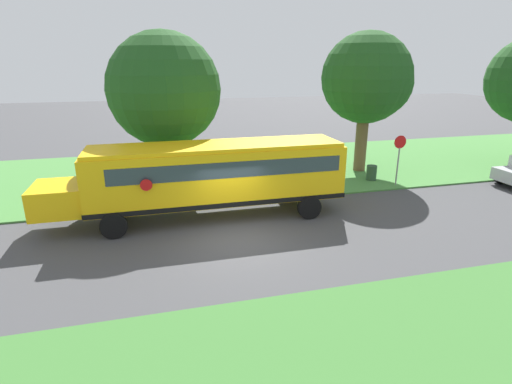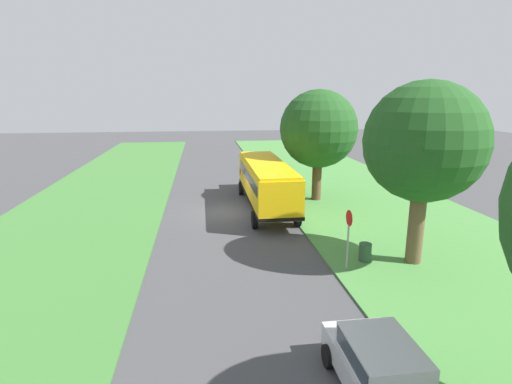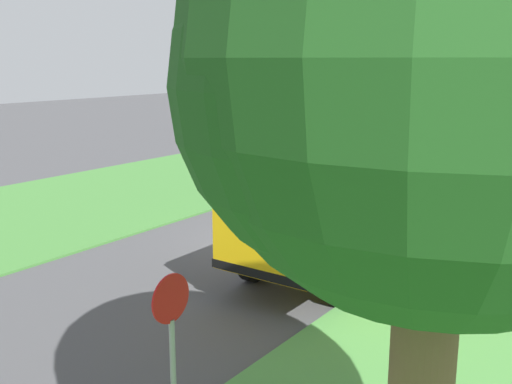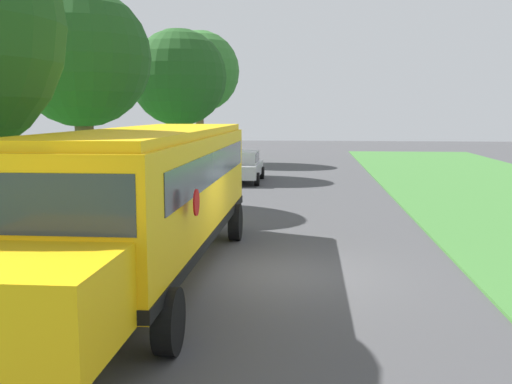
{
  "view_description": "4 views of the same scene",
  "coord_description": "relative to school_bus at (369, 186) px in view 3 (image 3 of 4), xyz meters",
  "views": [
    {
      "loc": [
        13.34,
        -2.83,
        6.37
      ],
      "look_at": [
        -0.16,
        0.7,
        1.81
      ],
      "focal_mm": 28.0,
      "sensor_mm": 36.0,
      "label": 1
    },
    {
      "loc": [
        1.41,
        24.88,
        7.42
      ],
      "look_at": [
        -1.58,
        2.84,
        1.98
      ],
      "focal_mm": 28.0,
      "sensor_mm": 36.0,
      "label": 2
    },
    {
      "loc": [
        -9.82,
        14.96,
        5.49
      ],
      "look_at": [
        -0.57,
        2.05,
        1.95
      ],
      "focal_mm": 42.0,
      "sensor_mm": 36.0,
      "label": 3
    },
    {
      "loc": [
        0.59,
        -12.73,
        3.53
      ],
      "look_at": [
        -0.81,
        2.87,
        1.41
      ],
      "focal_mm": 42.0,
      "sensor_mm": 36.0,
      "label": 4
    }
  ],
  "objects": [
    {
      "name": "school_bus",
      "position": [
        0.0,
        0.0,
        0.0
      ],
      "size": [
        2.85,
        12.42,
        3.16
      ],
      "color": "yellow",
      "rests_on": "ground"
    },
    {
      "name": "oak_tree_roadside_mid",
      "position": [
        -5.06,
        9.95,
        3.47
      ],
      "size": [
        5.12,
        5.12,
        8.06
      ],
      "color": "brown",
      "rests_on": "ground"
    },
    {
      "name": "stop_sign",
      "position": [
        -1.92,
        10.21,
        -0.19
      ],
      "size": [
        0.08,
        0.68,
        2.74
      ],
      "color": "gray",
      "rests_on": "ground"
    },
    {
      "name": "ground_plane",
      "position": [
        2.68,
        0.6,
        -1.92
      ],
      "size": [
        120.0,
        120.0,
        0.0
      ],
      "primitive_type": "plane",
      "color": "#424244"
    },
    {
      "name": "grass_far_side",
      "position": [
        11.68,
        0.6,
        -1.89
      ],
      "size": [
        10.0,
        80.0,
        0.07
      ],
      "primitive_type": "cube",
      "color": "#3D7533",
      "rests_on": "ground"
    }
  ]
}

